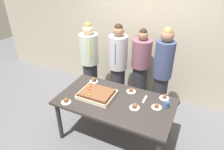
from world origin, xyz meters
TOP-DOWN VIEW (x-y plane):
  - ground_plane at (0.00, 0.00)m, footprint 12.00×12.00m
  - interior_back_panel at (0.00, 1.60)m, footprint 8.00×0.12m
  - party_table at (0.00, 0.00)m, footprint 1.81×0.98m
  - sheet_cake at (-0.31, -0.02)m, footprint 0.56×0.45m
  - plated_slice_near_left at (0.34, -0.04)m, footprint 0.15×0.15m
  - plated_slice_near_right at (-0.66, -0.37)m, footprint 0.15×0.15m
  - plated_slice_far_left at (0.63, 0.11)m, footprint 0.15×0.15m
  - plated_slice_far_right at (0.68, 0.39)m, footprint 0.15×0.15m
  - plated_slice_center_front at (0.14, 0.33)m, footprint 0.15×0.15m
  - plated_slice_center_back at (-0.58, 0.34)m, footprint 0.15×0.15m
  - drink_cup_nearest at (0.76, 0.18)m, footprint 0.07×0.07m
  - cake_server_utensil at (0.41, 0.23)m, footprint 0.03×0.20m
  - person_serving_front at (0.51, 0.84)m, footprint 0.32×0.32m
  - person_green_shirt_behind at (-0.38, 0.95)m, footprint 0.36×0.36m
  - person_striped_tie_right at (-0.99, 0.89)m, footprint 0.37×0.37m
  - person_far_right_suit at (0.02, 1.18)m, footprint 0.38×0.38m

SIDE VIEW (x-z plane):
  - ground_plane at x=0.00m, z-range 0.00..0.00m
  - party_table at x=0.00m, z-range 0.30..1.09m
  - cake_server_utensil at x=0.41m, z-range 0.78..0.79m
  - plated_slice_center_front at x=0.14m, z-range 0.77..0.83m
  - plated_slice_far_left at x=0.63m, z-range 0.77..0.83m
  - plated_slice_near_right at x=-0.66m, z-range 0.77..0.83m
  - plated_slice_far_right at x=0.68m, z-range 0.77..0.83m
  - plated_slice_near_left at x=0.34m, z-range 0.77..0.84m
  - plated_slice_center_back at x=-0.58m, z-range 0.77..0.84m
  - person_far_right_suit at x=0.02m, z-range 0.02..1.62m
  - sheet_cake at x=-0.31m, z-range 0.77..0.88m
  - drink_cup_nearest at x=0.76m, z-range 0.78..0.88m
  - person_striped_tie_right at x=-0.99m, z-range 0.02..1.71m
  - person_green_shirt_behind at x=-0.38m, z-range 0.03..1.74m
  - person_serving_front at x=0.51m, z-range 0.05..1.84m
  - interior_back_panel at x=0.00m, z-range 0.00..3.00m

